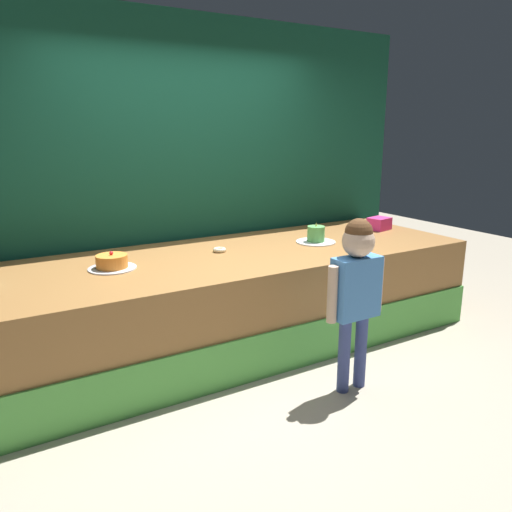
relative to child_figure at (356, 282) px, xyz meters
The scene contains 8 objects.
ground_plane 0.99m from the child_figure, 132.42° to the left, with size 12.00×12.00×0.00m, color #ADA38E.
stage_platform 1.26m from the child_figure, 109.89° to the left, with size 4.27×1.38×0.78m.
curtain_backdrop 2.04m from the child_figure, 102.00° to the left, with size 4.85×0.08×2.76m, color #144C38.
child_figure is the anchor object (origin of this frame).
pink_box 1.88m from the child_figure, 41.33° to the left, with size 0.21×0.17×0.12m, color #F5348F.
donut 1.29m from the child_figure, 108.26° to the left, with size 0.11×0.11×0.03m, color beige.
cake_center 1.76m from the child_figure, 138.32° to the left, with size 0.35×0.35×0.13m.
cake_right 1.21m from the child_figure, 65.50° to the left, with size 0.36×0.36×0.19m.
Camera 1 is at (-1.77, -2.80, 1.78)m, focal length 34.56 mm.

